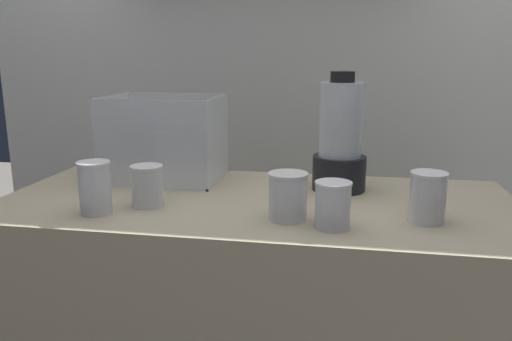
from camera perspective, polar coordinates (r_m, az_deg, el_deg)
The scene contains 8 objects.
back_wall_unit at distance 2.09m, azimuth 3.70°, elevation 12.46°, with size 2.60×0.24×2.50m.
carrot_display_bin at distance 1.62m, azimuth -9.95°, elevation 1.95°, with size 0.35×0.26×0.26m.
blender_pitcher at distance 1.47m, azimuth 9.48°, elevation 3.23°, with size 0.15×0.15×0.34m.
juice_cup_carrot_far_left at distance 1.31m, azimuth -17.71°, elevation -2.18°, with size 0.08×0.08×0.13m.
juice_cup_pomegranate_left at distance 1.34m, azimuth -12.18°, elevation -1.91°, with size 0.08×0.08×0.11m.
juice_cup_beet_middle at distance 1.21m, azimuth 3.61°, elevation -3.19°, with size 0.10×0.10×0.11m.
juice_cup_carrot_right at distance 1.16m, azimuth 8.66°, elevation -4.08°, with size 0.08×0.08×0.11m.
juice_cup_beet_far_right at distance 1.25m, azimuth 18.79°, elevation -3.25°, with size 0.09×0.09×0.12m.
Camera 1 is at (0.24, -1.31, 1.29)m, focal length 35.41 mm.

